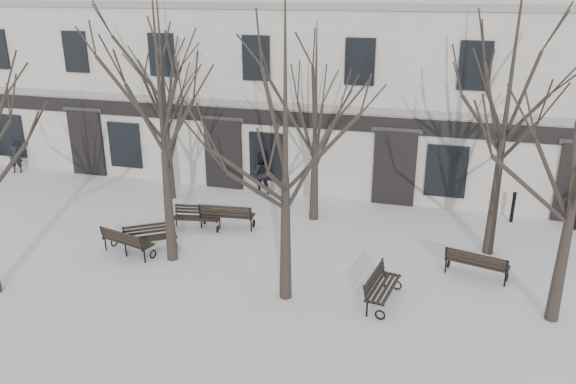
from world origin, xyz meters
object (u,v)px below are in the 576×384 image
at_px(tree_2, 285,111).
at_px(bench_3, 197,217).
at_px(tree_1, 160,94).
at_px(bench_0, 150,237).
at_px(bench_1, 126,241).
at_px(bench_4, 227,215).
at_px(bench_5, 381,286).
at_px(bench_2, 477,263).

distance_m(tree_2, bench_3, 7.25).
bearing_deg(tree_2, tree_1, 162.99).
height_order(tree_2, bench_0, tree_2).
relative_size(bench_1, bench_4, 0.96).
bearing_deg(bench_5, tree_2, 109.18).
xyz_separation_m(tree_1, bench_5, (6.54, -0.79, -4.67)).
relative_size(bench_1, bench_3, 1.09).
bearing_deg(bench_0, tree_1, -57.11).
height_order(bench_4, bench_5, bench_4).
bearing_deg(bench_3, tree_1, -93.25).
bearing_deg(bench_0, bench_5, -43.69).
relative_size(bench_1, bench_2, 1.01).
relative_size(tree_1, bench_0, 4.92).
relative_size(bench_0, bench_1, 0.89).
xyz_separation_m(tree_1, bench_4, (0.77, 2.63, -4.63)).
height_order(tree_2, bench_2, tree_2).
distance_m(tree_2, bench_5, 5.31).
relative_size(tree_1, bench_3, 4.80).
height_order(tree_1, bench_4, tree_1).
height_order(tree_2, bench_3, tree_2).
bearing_deg(bench_3, bench_2, -14.94).
xyz_separation_m(tree_2, bench_5, (2.52, 0.44, -4.66)).
relative_size(bench_0, bench_3, 0.98).
bearing_deg(tree_1, bench_1, -174.23).
bearing_deg(tree_2, bench_1, 168.89).
xyz_separation_m(tree_2, bench_2, (5.01, 2.54, -4.65)).
height_order(bench_0, bench_4, bench_4).
distance_m(bench_0, bench_1, 0.75).
relative_size(bench_4, bench_5, 1.07).
relative_size(bench_0, bench_4, 0.86).
bearing_deg(bench_5, bench_1, 94.63).
relative_size(bench_0, bench_2, 0.90).
distance_m(bench_1, bench_5, 8.04).
height_order(tree_1, bench_3, tree_1).
xyz_separation_m(bench_4, bench_5, (5.76, -3.42, -0.04)).
xyz_separation_m(tree_1, bench_0, (-0.97, 0.40, -4.69)).
bearing_deg(bench_1, bench_2, -157.56).
bearing_deg(tree_1, bench_2, 8.23).
bearing_deg(bench_3, bench_0, -119.86).
distance_m(bench_3, bench_4, 1.04).
bearing_deg(bench_3, tree_2, -48.63).
bearing_deg(bench_3, bench_1, -125.70).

